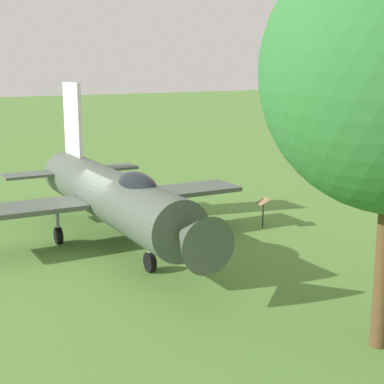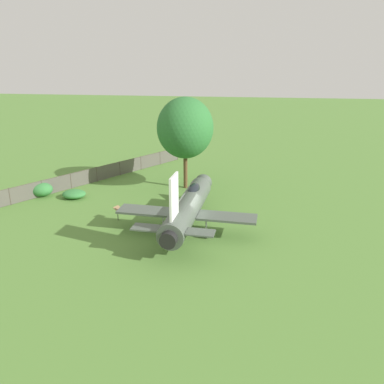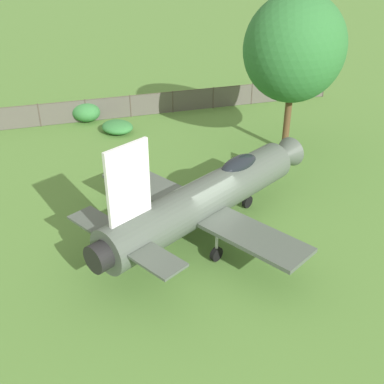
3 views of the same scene
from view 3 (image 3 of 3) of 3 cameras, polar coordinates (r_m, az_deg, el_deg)
ground_plane at (r=20.27m, az=1.43°, el=-5.10°), size 200.00×200.00×0.00m
display_jet at (r=19.55m, az=2.21°, el=-0.36°), size 12.16×10.24×5.40m
shade_tree at (r=26.61m, az=12.35°, el=16.67°), size 5.89×5.31×8.77m
perimeter_fence at (r=32.84m, az=-10.10°, el=10.05°), size 27.83×18.26×1.55m
shrub_near_fence at (r=32.93m, az=-12.78°, el=9.48°), size 1.79×2.14×1.28m
shrub_by_tree at (r=30.61m, az=-9.04°, el=7.80°), size 1.83×2.14×0.76m
info_plaque at (r=23.92m, az=-7.80°, el=2.75°), size 0.71×0.60×1.14m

